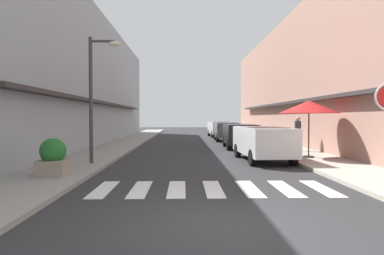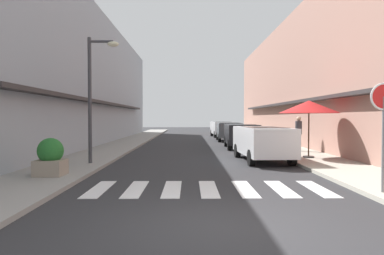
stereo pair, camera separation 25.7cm
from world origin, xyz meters
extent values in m
plane|color=#2B2B2D|center=(0.00, 16.41, 0.00)|extent=(90.26, 90.26, 0.00)
cube|color=gray|center=(-4.93, 16.41, 0.06)|extent=(2.53, 57.44, 0.12)
cube|color=#ADA899|center=(4.93, 16.41, 0.06)|extent=(2.53, 57.44, 0.12)
cube|color=#939EA8|center=(-8.69, 17.46, 4.42)|extent=(5.00, 38.92, 8.84)
cube|color=#332D2D|center=(-5.94, 17.46, 2.80)|extent=(0.50, 27.25, 0.16)
cube|color=#A87A6B|center=(8.69, 17.46, 4.37)|extent=(5.00, 38.92, 8.74)
cube|color=#332D2D|center=(5.94, 17.46, 2.80)|extent=(0.50, 27.25, 0.16)
cube|color=silver|center=(-2.85, 3.17, 0.01)|extent=(0.45, 2.20, 0.01)
cube|color=silver|center=(-1.90, 3.17, 0.01)|extent=(0.45, 2.20, 0.01)
cube|color=silver|center=(-0.95, 3.17, 0.01)|extent=(0.45, 2.20, 0.01)
cube|color=silver|center=(0.00, 3.17, 0.01)|extent=(0.45, 2.20, 0.01)
cube|color=silver|center=(0.95, 3.17, 0.01)|extent=(0.45, 2.20, 0.01)
cube|color=silver|center=(1.90, 3.17, 0.01)|extent=(0.45, 2.20, 0.01)
cube|color=silver|center=(2.85, 3.17, 0.01)|extent=(0.45, 2.20, 0.01)
cube|color=silver|center=(2.61, 8.99, 0.89)|extent=(1.94, 4.54, 1.13)
cube|color=black|center=(2.61, 8.77, 1.19)|extent=(1.58, 2.56, 0.56)
cylinder|color=black|center=(1.75, 10.43, 0.32)|extent=(0.25, 0.65, 0.64)
cylinder|color=black|center=(3.34, 10.50, 0.32)|extent=(0.25, 0.65, 0.64)
cylinder|color=black|center=(1.88, 7.48, 0.32)|extent=(0.25, 0.65, 0.64)
cylinder|color=black|center=(3.47, 7.55, 0.32)|extent=(0.25, 0.65, 0.64)
cube|color=black|center=(2.61, 15.19, 0.89)|extent=(1.88, 4.14, 1.13)
cube|color=black|center=(2.61, 14.99, 1.19)|extent=(1.54, 2.33, 0.56)
cylinder|color=black|center=(1.86, 16.56, 0.32)|extent=(0.24, 0.65, 0.64)
cylinder|color=black|center=(3.45, 16.51, 0.32)|extent=(0.24, 0.65, 0.64)
cylinder|color=black|center=(1.78, 13.87, 0.32)|extent=(0.24, 0.65, 0.64)
cylinder|color=black|center=(3.36, 13.82, 0.32)|extent=(0.24, 0.65, 0.64)
cube|color=#4C5156|center=(2.61, 21.83, 0.89)|extent=(1.85, 3.96, 1.13)
cube|color=black|center=(2.61, 21.63, 1.19)|extent=(1.53, 2.23, 0.56)
cylinder|color=black|center=(1.85, 23.14, 0.32)|extent=(0.24, 0.65, 0.64)
cylinder|color=black|center=(3.44, 23.10, 0.32)|extent=(0.24, 0.65, 0.64)
cylinder|color=black|center=(1.78, 20.55, 0.32)|extent=(0.24, 0.65, 0.64)
cylinder|color=black|center=(3.37, 20.51, 0.32)|extent=(0.24, 0.65, 0.64)
cube|color=silver|center=(2.61, 27.80, 0.89)|extent=(1.95, 4.40, 1.13)
cube|color=black|center=(2.61, 27.58, 1.19)|extent=(1.58, 2.48, 0.56)
cylinder|color=black|center=(1.75, 29.19, 0.32)|extent=(0.25, 0.65, 0.64)
cylinder|color=black|center=(3.34, 29.26, 0.32)|extent=(0.25, 0.65, 0.64)
cylinder|color=black|center=(1.88, 26.34, 0.32)|extent=(0.25, 0.65, 0.64)
cylinder|color=black|center=(3.47, 26.41, 0.32)|extent=(0.25, 0.65, 0.64)
cylinder|color=slate|center=(4.03, 2.20, 1.24)|extent=(0.07, 0.07, 2.24)
cylinder|color=red|center=(4.03, 2.20, 2.36)|extent=(0.64, 0.03, 0.64)
torus|color=white|center=(4.03, 2.20, 2.36)|extent=(0.65, 0.05, 0.65)
cylinder|color=#38383D|center=(-4.31, 7.52, 2.52)|extent=(0.14, 0.14, 4.80)
cylinder|color=#38383D|center=(-3.86, 7.52, 4.77)|extent=(0.90, 0.10, 0.10)
ellipsoid|color=beige|center=(-3.41, 7.52, 4.67)|extent=(0.44, 0.28, 0.20)
cylinder|color=#262626|center=(4.72, 9.33, 0.15)|extent=(0.48, 0.48, 0.06)
cylinder|color=#4C3823|center=(4.72, 9.33, 1.23)|extent=(0.06, 0.06, 2.21)
cone|color=red|center=(4.72, 9.33, 2.33)|extent=(2.61, 2.61, 0.55)
cube|color=gray|center=(-4.70, 4.67, 0.36)|extent=(0.82, 0.82, 0.47)
sphere|color=#236628|center=(-4.70, 4.67, 0.86)|extent=(0.78, 0.78, 0.78)
cylinder|color=#282B33|center=(5.19, 12.27, 0.56)|extent=(0.26, 0.26, 0.87)
cylinder|color=#333338|center=(5.19, 12.27, 1.34)|extent=(0.34, 0.34, 0.69)
sphere|color=tan|center=(5.19, 12.27, 1.80)|extent=(0.24, 0.24, 0.24)
camera|label=1|loc=(-0.76, -5.94, 1.87)|focal=32.85mm
camera|label=2|loc=(-0.50, -5.94, 1.87)|focal=32.85mm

